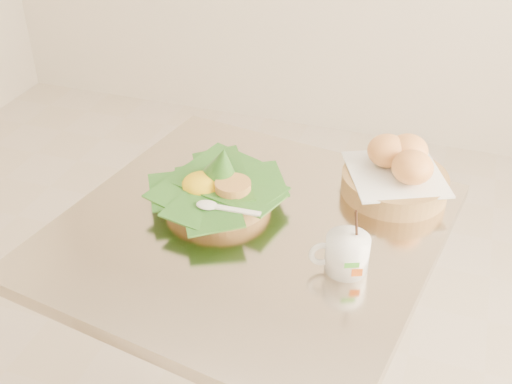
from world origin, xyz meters
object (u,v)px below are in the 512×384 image
(coffee_mug, at_px, (346,253))
(cafe_table, at_px, (248,309))
(rice_basket, at_px, (217,186))
(bread_basket, at_px, (397,173))

(coffee_mug, bearing_deg, cafe_table, 163.14)
(rice_basket, height_order, bread_basket, rice_basket)
(bread_basket, distance_m, coffee_mug, 0.28)
(bread_basket, bearing_deg, coffee_mug, -99.60)
(bread_basket, xyz_separation_m, coffee_mug, (-0.05, -0.28, -0.01))
(rice_basket, height_order, coffee_mug, rice_basket)
(cafe_table, relative_size, coffee_mug, 5.95)
(cafe_table, bearing_deg, rice_basket, 144.18)
(rice_basket, xyz_separation_m, bread_basket, (0.34, 0.15, 0.01))
(rice_basket, distance_m, bread_basket, 0.37)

